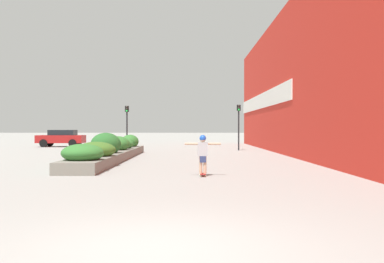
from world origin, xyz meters
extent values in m
plane|color=gray|center=(0.00, 0.00, 0.00)|extent=(300.00, 300.00, 0.00)
cube|color=red|center=(6.50, 19.19, 4.63)|extent=(0.60, 43.55, 9.25)
cube|color=white|center=(6.16, 29.62, 3.90)|extent=(0.06, 22.68, 1.20)
cube|color=slate|center=(-3.73, 16.44, 0.23)|extent=(1.59, 15.08, 0.45)
ellipsoid|color=#33702D|center=(-3.74, 10.38, 0.72)|extent=(1.63, 1.56, 0.71)
ellipsoid|color=#3D6623|center=(-3.74, 12.67, 0.72)|extent=(1.72, 1.55, 0.72)
ellipsoid|color=#286028|center=(-3.79, 15.01, 0.88)|extent=(1.48, 1.45, 1.14)
ellipsoid|color=#33702D|center=(-3.71, 17.99, 0.78)|extent=(1.34, 1.54, 0.89)
ellipsoid|color=#33702D|center=(-3.79, 19.95, 0.71)|extent=(1.39, 1.44, 0.69)
ellipsoid|color=#33702D|center=(-3.67, 22.43, 0.79)|extent=(1.15, 1.35, 0.91)
cube|color=maroon|center=(0.84, 8.83, 0.09)|extent=(0.21, 0.62, 0.01)
cylinder|color=beige|center=(0.76, 9.04, 0.03)|extent=(0.06, 0.06, 0.05)
cylinder|color=beige|center=(0.92, 9.04, 0.03)|extent=(0.06, 0.06, 0.05)
cylinder|color=beige|center=(0.76, 8.61, 0.03)|extent=(0.06, 0.06, 0.05)
cylinder|color=beige|center=(0.93, 8.62, 0.03)|extent=(0.06, 0.06, 0.05)
cylinder|color=tan|center=(0.77, 8.83, 0.40)|extent=(0.11, 0.11, 0.62)
cylinder|color=tan|center=(0.92, 8.83, 0.40)|extent=(0.11, 0.11, 0.62)
cube|color=navy|center=(0.84, 8.83, 0.60)|extent=(0.22, 0.19, 0.22)
cube|color=#B2B2B7|center=(0.84, 8.83, 0.95)|extent=(0.35, 0.18, 0.48)
cylinder|color=tan|center=(0.44, 8.82, 1.13)|extent=(0.46, 0.09, 0.08)
cylinder|color=tan|center=(1.24, 8.84, 1.13)|extent=(0.46, 0.09, 0.08)
sphere|color=tan|center=(0.84, 8.83, 1.29)|extent=(0.20, 0.20, 0.20)
sphere|color=blue|center=(0.84, 8.83, 1.32)|extent=(0.23, 0.23, 0.23)
cube|color=maroon|center=(-11.35, 32.43, 0.70)|extent=(4.13, 1.73, 0.69)
cube|color=black|center=(-11.18, 32.43, 1.28)|extent=(2.27, 1.53, 0.47)
cylinder|color=black|center=(-12.63, 31.61, 0.35)|extent=(0.70, 0.22, 0.70)
cylinder|color=black|center=(-12.63, 33.25, 0.35)|extent=(0.70, 0.22, 0.70)
cylinder|color=black|center=(-10.07, 31.61, 0.35)|extent=(0.70, 0.22, 0.70)
cylinder|color=black|center=(-10.07, 33.25, 0.35)|extent=(0.70, 0.22, 0.70)
cube|color=maroon|center=(11.94, 33.54, 0.63)|extent=(3.87, 1.75, 0.65)
cube|color=black|center=(11.79, 33.54, 1.25)|extent=(2.13, 1.54, 0.59)
cylinder|color=black|center=(13.14, 34.37, 0.30)|extent=(0.60, 0.22, 0.60)
cylinder|color=black|center=(13.14, 32.70, 0.30)|extent=(0.60, 0.22, 0.60)
cylinder|color=black|center=(10.74, 34.37, 0.30)|extent=(0.60, 0.22, 0.60)
cylinder|color=black|center=(10.74, 32.70, 0.30)|extent=(0.60, 0.22, 0.60)
cylinder|color=black|center=(-4.46, 26.28, 1.45)|extent=(0.11, 0.11, 2.91)
cube|color=black|center=(-4.46, 26.28, 3.13)|extent=(0.28, 0.20, 0.45)
sphere|color=#2D2823|center=(-4.46, 26.16, 3.28)|extent=(0.15, 0.15, 0.15)
sphere|color=#2D2823|center=(-4.46, 26.16, 3.13)|extent=(0.15, 0.15, 0.15)
sphere|color=green|center=(-4.46, 26.16, 2.98)|extent=(0.15, 0.15, 0.15)
cylinder|color=black|center=(3.99, 26.20, 1.49)|extent=(0.11, 0.11, 2.99)
cube|color=black|center=(3.99, 26.20, 3.21)|extent=(0.28, 0.20, 0.45)
sphere|color=#2D2823|center=(3.99, 26.07, 3.36)|extent=(0.15, 0.15, 0.15)
sphere|color=#2D2823|center=(3.99, 26.07, 3.21)|extent=(0.15, 0.15, 0.15)
sphere|color=green|center=(3.99, 26.07, 3.06)|extent=(0.15, 0.15, 0.15)
camera|label=1|loc=(0.47, -6.03, 1.67)|focal=40.00mm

